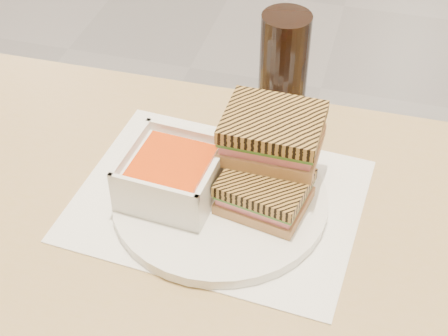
% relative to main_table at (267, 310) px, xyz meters
% --- Properties ---
extents(main_table, '(1.21, 0.71, 0.75)m').
position_rel_main_table_xyz_m(main_table, '(0.00, 0.00, 0.00)').
color(main_table, '#A2845B').
rests_on(main_table, ground).
extents(tray_liner, '(0.41, 0.33, 0.00)m').
position_rel_main_table_xyz_m(tray_liner, '(-0.09, 0.08, 0.12)').
color(tray_liner, white).
rests_on(tray_liner, main_table).
extents(plate, '(0.30, 0.30, 0.02)m').
position_rel_main_table_xyz_m(plate, '(-0.09, 0.08, 0.12)').
color(plate, white).
rests_on(plate, tray_liner).
extents(soup_bowl, '(0.14, 0.14, 0.07)m').
position_rel_main_table_xyz_m(soup_bowl, '(-0.15, 0.07, 0.16)').
color(soup_bowl, white).
rests_on(soup_bowl, plate).
extents(panini_lower, '(0.13, 0.11, 0.05)m').
position_rel_main_table_xyz_m(panini_lower, '(-0.03, 0.08, 0.16)').
color(panini_lower, tan).
rests_on(panini_lower, plate).
extents(panini_upper, '(0.13, 0.11, 0.06)m').
position_rel_main_table_xyz_m(panini_upper, '(-0.03, 0.13, 0.21)').
color(panini_upper, tan).
rests_on(panini_upper, panini_lower).
extents(cola_glass, '(0.08, 0.08, 0.17)m').
position_rel_main_table_xyz_m(cola_glass, '(-0.05, 0.33, 0.20)').
color(cola_glass, black).
rests_on(cola_glass, main_table).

